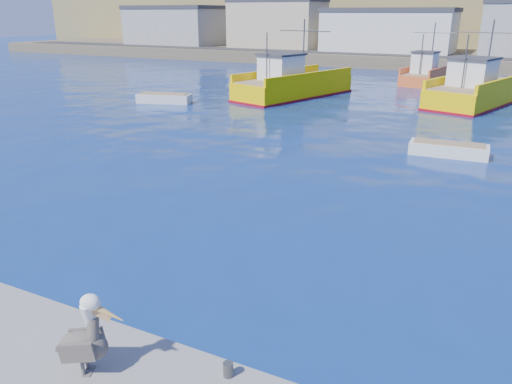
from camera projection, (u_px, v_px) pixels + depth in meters
ground at (196, 282)px, 13.92m from camera, size 260.00×260.00×0.00m
dock_bollards at (130, 335)px, 10.59m from camera, size 36.20×0.20×0.30m
far_shore at (487, 2)px, 102.56m from camera, size 200.00×81.00×24.00m
trawler_yellow_a at (292, 85)px, 43.96m from camera, size 7.48×12.91×6.64m
trawler_yellow_b at (477, 91)px, 40.44m from camera, size 7.57×12.94×6.63m
boat_orange at (426, 74)px, 52.20m from camera, size 4.54×8.78×6.09m
skiff_left at (164, 99)px, 41.39m from camera, size 4.66×2.70×0.96m
skiff_mid at (448, 150)px, 26.15m from camera, size 3.98×1.59×0.85m
pelican at (86, 340)px, 9.48m from camera, size 1.38×0.88×1.74m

